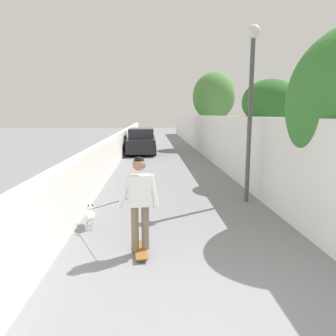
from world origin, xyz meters
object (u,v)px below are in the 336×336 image
tree_right_far (269,104)px  person_skateboarder (140,196)px  tree_right_mid (214,97)px  car_near (142,142)px  dog (90,215)px  skateboard (140,250)px  lamp_post (251,85)px

tree_right_far → person_skateboarder: 7.27m
tree_right_mid → car_near: bearing=117.4°
person_skateboarder → dog: size_ratio=0.97×
tree_right_far → dog: tree_right_far is taller
tree_right_mid → skateboard: 18.09m
tree_right_far → skateboard: (-5.64, 4.27, -2.68)m
tree_right_far → skateboard: size_ratio=4.40×
tree_right_far → person_skateboarder: size_ratio=2.21×
tree_right_mid → tree_right_far: 11.54m
person_skateboarder → tree_right_far: bearing=-37.1°
person_skateboarder → car_near: (14.55, 0.43, -0.32)m
tree_right_mid → dog: 17.10m
tree_right_far → car_near: (8.91, 4.70, -2.03)m
tree_right_far → lamp_post: lamp_post is taller
tree_right_far → person_skateboarder: tree_right_far is taller
lamp_post → car_near: 12.04m
lamp_post → car_near: size_ratio=1.06×
skateboard → car_near: car_near is taller
tree_right_mid → person_skateboarder: tree_right_mid is taller
dog → skateboard: bearing=-140.3°
dog → tree_right_far: bearing=-51.6°
lamp_post → skateboard: (-3.22, 2.85, -3.09)m
tree_right_far → person_skateboarder: bearing=142.9°
tree_right_mid → dog: (-15.78, 5.69, -3.35)m
tree_right_far → lamp_post: 2.83m
tree_right_far → lamp_post: bearing=149.5°
tree_right_mid → skateboard: (-17.14, 4.57, -3.55)m
dog → car_near: bearing=-3.0°
tree_right_mid → tree_right_far: (-11.50, 0.30, -0.87)m
tree_right_far → car_near: tree_right_far is taller
dog → car_near: (13.19, -0.70, 0.44)m
lamp_post → dog: size_ratio=2.77×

